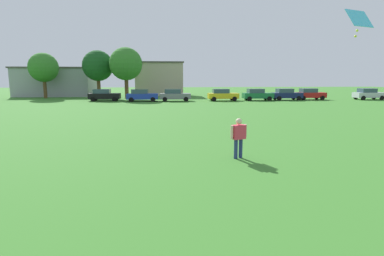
% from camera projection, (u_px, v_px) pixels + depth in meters
% --- Properties ---
extents(ground_plane, '(160.00, 160.00, 0.00)m').
position_uv_depth(ground_plane, '(142.00, 113.00, 28.41)').
color(ground_plane, '#387528').
extents(adult_bystander, '(0.73, 0.48, 1.64)m').
position_uv_depth(adult_bystander, '(239.00, 135.00, 12.31)').
color(adult_bystander, navy).
rests_on(adult_bystander, ground).
extents(kite, '(1.26, 0.88, 1.10)m').
position_uv_depth(kite, '(359.00, 20.00, 12.22)').
color(kite, '#3FBFE5').
extents(parked_car_black_0, '(4.30, 2.02, 1.68)m').
position_uv_depth(parked_car_black_0, '(104.00, 95.00, 43.16)').
color(parked_car_black_0, black).
rests_on(parked_car_black_0, ground).
extents(parked_car_blue_1, '(4.30, 2.02, 1.68)m').
position_uv_depth(parked_car_blue_1, '(142.00, 95.00, 42.34)').
color(parked_car_blue_1, '#1E38AD').
rests_on(parked_car_blue_1, ground).
extents(parked_car_gray_2, '(4.30, 2.02, 1.68)m').
position_uv_depth(parked_car_gray_2, '(175.00, 95.00, 43.02)').
color(parked_car_gray_2, slate).
rests_on(parked_car_gray_2, ground).
extents(parked_car_yellow_3, '(4.30, 2.02, 1.68)m').
position_uv_depth(parked_car_yellow_3, '(223.00, 95.00, 43.68)').
color(parked_car_yellow_3, yellow).
rests_on(parked_car_yellow_3, ground).
extents(parked_car_green_4, '(4.30, 2.02, 1.68)m').
position_uv_depth(parked_car_green_4, '(257.00, 95.00, 44.30)').
color(parked_car_green_4, '#196B38').
rests_on(parked_car_green_4, ground).
extents(parked_car_navy_5, '(4.30, 2.02, 1.68)m').
position_uv_depth(parked_car_navy_5, '(286.00, 94.00, 44.95)').
color(parked_car_navy_5, '#141E4C').
rests_on(parked_car_navy_5, ground).
extents(parked_car_red_6, '(4.30, 2.02, 1.68)m').
position_uv_depth(parked_car_red_6, '(310.00, 94.00, 45.81)').
color(parked_car_red_6, red).
rests_on(parked_car_red_6, ground).
extents(parked_car_silver_7, '(4.30, 2.02, 1.68)m').
position_uv_depth(parked_car_silver_7, '(368.00, 94.00, 45.87)').
color(parked_car_silver_7, silver).
rests_on(parked_car_silver_7, ground).
extents(tree_far_left, '(4.60, 4.60, 7.16)m').
position_uv_depth(tree_far_left, '(43.00, 68.00, 48.49)').
color(tree_far_left, brown).
rests_on(tree_far_left, ground).
extents(tree_center, '(4.88, 4.88, 7.61)m').
position_uv_depth(tree_center, '(98.00, 66.00, 49.17)').
color(tree_center, brown).
rests_on(tree_center, ground).
extents(tree_far_right, '(5.09, 5.09, 7.94)m').
position_uv_depth(tree_far_right, '(126.00, 64.00, 47.58)').
color(tree_far_right, brown).
rests_on(tree_far_right, ground).
extents(house_left, '(8.74, 7.72, 6.09)m').
position_uv_depth(house_left, '(159.00, 79.00, 57.08)').
color(house_left, tan).
rests_on(house_left, ground).
extents(house_right, '(13.24, 8.75, 5.09)m').
position_uv_depth(house_right, '(57.00, 82.00, 55.47)').
color(house_right, '#9999A3').
rests_on(house_right, ground).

